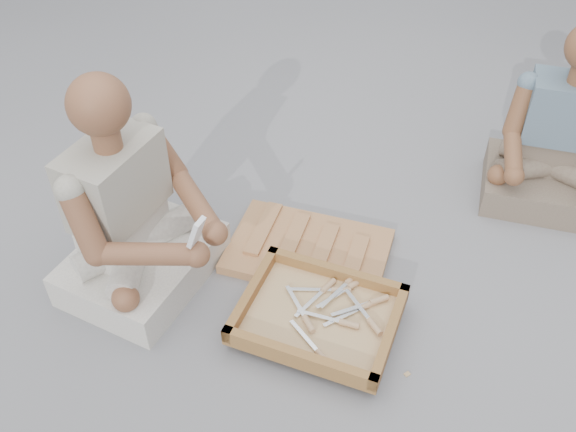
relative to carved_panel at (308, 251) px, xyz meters
The scene contains 25 objects.
ground 0.34m from the carved_panel, 73.83° to the right, with size 60.00×60.00×0.00m, color gray.
carved_panel is the anchor object (origin of this frame).
tool_tray 0.36m from the carved_panel, 56.31° to the right, with size 0.59×0.50×0.07m.
chisel_0 0.42m from the carved_panel, 45.27° to the right, with size 0.22×0.06×0.02m.
chisel_1 0.27m from the carved_panel, 40.42° to the right, with size 0.20×0.12×0.02m.
chisel_2 0.45m from the carved_panel, 33.45° to the right, with size 0.19×0.13×0.02m.
chisel_3 0.38m from the carved_panel, 31.23° to the right, with size 0.13×0.20×0.02m.
chisel_4 0.38m from the carved_panel, 24.80° to the right, with size 0.15×0.18×0.02m.
chisel_5 0.26m from the carved_panel, 26.91° to the right, with size 0.06×0.22×0.02m.
chisel_6 0.26m from the carved_panel, 48.46° to the right, with size 0.06×0.22×0.02m.
chisel_7 0.53m from the carved_panel, 57.92° to the right, with size 0.21×0.11×0.02m.
chisel_8 0.39m from the carved_panel, 63.14° to the right, with size 0.19×0.15×0.02m.
chisel_9 0.28m from the carved_panel, 27.78° to the right, with size 0.10×0.21×0.02m.
wood_chip_0 0.58m from the carved_panel, 52.72° to the right, with size 0.02×0.01×0.00m, color tan.
wood_chip_1 0.33m from the carved_panel, 65.93° to the right, with size 0.02×0.01×0.00m, color tan.
wood_chip_2 0.64m from the carved_panel, 30.82° to the right, with size 0.02×0.01×0.00m, color tan.
wood_chip_3 0.37m from the carved_panel, 20.24° to the right, with size 0.02×0.01×0.00m, color tan.
wood_chip_4 0.48m from the carved_panel, 71.73° to the right, with size 0.02×0.01×0.00m, color tan.
wood_chip_5 0.11m from the carved_panel, 20.87° to the right, with size 0.02×0.01×0.00m, color tan.
wood_chip_6 0.08m from the carved_panel, 146.94° to the right, with size 0.02×0.01×0.00m, color tan.
wood_chip_7 0.39m from the carved_panel, 14.03° to the right, with size 0.02×0.01×0.00m, color tan.
wood_chip_8 0.28m from the carved_panel, ahead, with size 0.02×0.01×0.00m, color tan.
craftsman 0.69m from the carved_panel, 140.29° to the right, with size 0.58×0.57×0.86m.
companion 1.11m from the carved_panel, 48.88° to the left, with size 0.59×0.51×0.79m.
mobile_phone 0.62m from the carved_panel, 110.75° to the right, with size 0.06×0.05×0.12m.
Camera 1 is at (0.70, -1.25, 1.82)m, focal length 40.00 mm.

